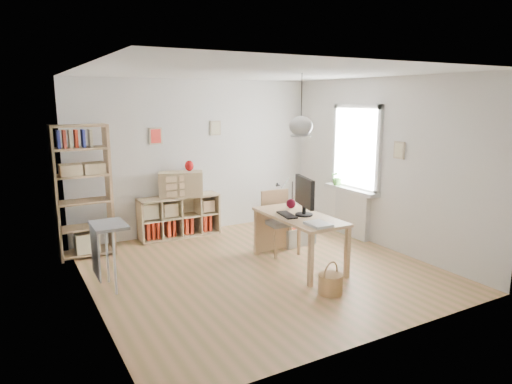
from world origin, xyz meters
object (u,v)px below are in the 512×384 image
cube_shelf (177,219)px  drawer_chest (181,184)px  tall_bookshelf (82,186)px  storage_chest (293,231)px  chair (279,218)px  desk (299,222)px  monitor (304,194)px

cube_shelf → drawer_chest: (0.07, -0.04, 0.63)m
tall_bookshelf → storage_chest: 3.39m
tall_bookshelf → chair: 3.01m
desk → drawer_chest: drawer_chest is taller
desk → monitor: bearing=-35.0°
tall_bookshelf → drawer_chest: bearing=8.3°
desk → drawer_chest: 2.40m
monitor → drawer_chest: monitor is taller
desk → storage_chest: 1.16m
desk → chair: size_ratio=1.56×
tall_bookshelf → chair: (2.67, -1.29, -0.54)m
tall_bookshelf → monitor: (2.64, -1.99, -0.03)m
tall_bookshelf → monitor: 3.31m
desk → tall_bookshelf: size_ratio=0.75×
chair → storage_chest: 0.62m
desk → chair: chair is taller
desk → drawer_chest: bearing=113.4°
tall_bookshelf → storage_chest: size_ratio=2.75×
desk → cube_shelf: desk is taller
tall_bookshelf → drawer_chest: (1.64, 0.24, -0.16)m
chair → drawer_chest: 1.88m
desk → storage_chest: bearing=60.7°
cube_shelf → monitor: size_ratio=2.27×
storage_chest → drawer_chest: drawer_chest is taller
desk → monitor: 0.40m
drawer_chest → tall_bookshelf: bearing=-150.2°
cube_shelf → storage_chest: 2.02m
cube_shelf → tall_bookshelf: 1.77m
cube_shelf → chair: size_ratio=1.45×
cube_shelf → desk: bearing=-65.4°
desk → drawer_chest: size_ratio=2.03×
tall_bookshelf → chair: bearing=-25.8°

